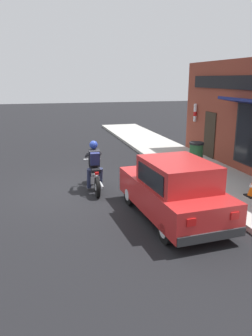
% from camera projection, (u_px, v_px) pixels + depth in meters
% --- Properties ---
extents(ground_plane, '(80.00, 80.00, 0.00)m').
position_uv_depth(ground_plane, '(78.00, 190.00, 10.59)').
color(ground_plane, black).
extents(sidewalk_curb, '(2.60, 22.00, 0.14)m').
position_uv_depth(sidewalk_curb, '(178.00, 158.00, 14.57)').
color(sidewalk_curb, '#ADAAA3').
rests_on(sidewalk_curb, ground).
extents(motorcycle_with_rider, '(0.56, 2.02, 1.62)m').
position_uv_depth(motorcycle_with_rider, '(94.00, 170.00, 10.43)').
color(motorcycle_with_rider, black).
rests_on(motorcycle_with_rider, ground).
extents(car_hatchback, '(1.87, 3.87, 1.57)m').
position_uv_depth(car_hatchback, '(174.00, 190.00, 8.25)').
color(car_hatchback, black).
rests_on(car_hatchback, ground).
extents(trash_bin, '(0.56, 0.56, 0.98)m').
position_uv_depth(trash_bin, '(196.00, 154.00, 12.72)').
color(trash_bin, '#23512D').
rests_on(trash_bin, sidewalk_curb).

